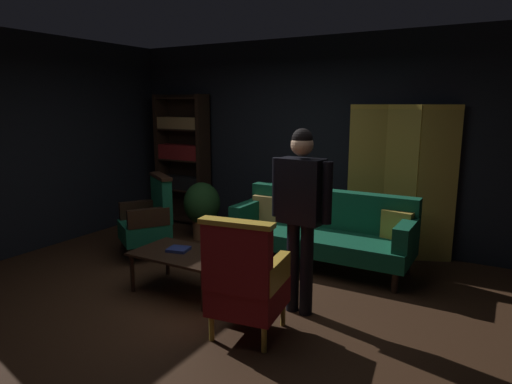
% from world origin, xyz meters
% --- Properties ---
extents(ground_plane, '(10.00, 10.00, 0.00)m').
position_xyz_m(ground_plane, '(0.00, 0.00, 0.00)').
color(ground_plane, '#331E11').
extents(back_wall, '(7.20, 0.10, 2.80)m').
position_xyz_m(back_wall, '(0.00, 2.45, 1.40)').
color(back_wall, black).
rests_on(back_wall, ground_plane).
extents(side_wall_left, '(0.10, 3.60, 2.80)m').
position_xyz_m(side_wall_left, '(-3.00, 0.60, 1.40)').
color(side_wall_left, black).
rests_on(side_wall_left, ground_plane).
extents(folding_screen, '(1.30, 0.22, 1.90)m').
position_xyz_m(folding_screen, '(1.25, 2.23, 0.99)').
color(folding_screen, '#B29338').
rests_on(folding_screen, ground_plane).
extents(bookshelf, '(0.90, 0.32, 2.05)m').
position_xyz_m(bookshelf, '(-2.15, 2.19, 1.07)').
color(bookshelf, black).
rests_on(bookshelf, ground_plane).
extents(velvet_couch, '(2.12, 0.78, 0.88)m').
position_xyz_m(velvet_couch, '(0.55, 1.45, 0.45)').
color(velvet_couch, black).
rests_on(velvet_couch, ground_plane).
extents(coffee_table, '(1.00, 0.64, 0.42)m').
position_xyz_m(coffee_table, '(-0.40, 0.00, 0.37)').
color(coffee_table, black).
rests_on(coffee_table, ground_plane).
extents(armchair_gilt_accent, '(0.65, 0.65, 1.04)m').
position_xyz_m(armchair_gilt_accent, '(0.63, -0.47, 0.49)').
color(armchair_gilt_accent, gold).
rests_on(armchair_gilt_accent, ground_plane).
extents(armchair_wing_left, '(0.80, 0.80, 1.04)m').
position_xyz_m(armchair_wing_left, '(-1.45, 0.63, 0.49)').
color(armchair_wing_left, black).
rests_on(armchair_wing_left, ground_plane).
extents(standing_figure, '(0.59, 0.25, 1.70)m').
position_xyz_m(standing_figure, '(0.83, 0.17, 1.03)').
color(standing_figure, black).
rests_on(standing_figure, ground_plane).
extents(potted_plant, '(0.52, 0.52, 0.81)m').
position_xyz_m(potted_plant, '(-1.35, 1.60, 0.47)').
color(potted_plant, brown).
rests_on(potted_plant, ground_plane).
extents(book_navy_cloth, '(0.24, 0.23, 0.03)m').
position_xyz_m(book_navy_cloth, '(-0.47, 0.02, 0.44)').
color(book_navy_cloth, navy).
rests_on(book_navy_cloth, coffee_table).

